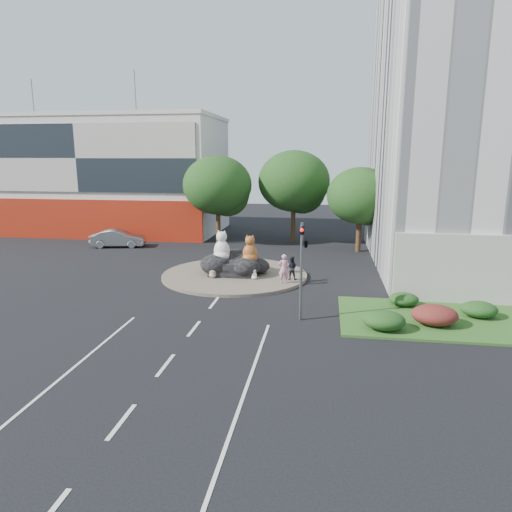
{
  "coord_description": "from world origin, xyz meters",
  "views": [
    {
      "loc": [
        6.12,
        -20.05,
        8.12
      ],
      "look_at": [
        1.85,
        7.7,
        2.0
      ],
      "focal_mm": 32.0,
      "sensor_mm": 36.0,
      "label": 1
    }
  ],
  "objects_px": {
    "parked_car": "(118,238)",
    "cat_tabby": "(250,248)",
    "pedestrian_pink": "(284,269)",
    "kitten_calico": "(213,271)",
    "kitten_white": "(254,274)",
    "pedestrian_dark": "(291,268)",
    "litter_bin": "(382,319)",
    "cat_white": "(222,245)"
  },
  "relations": [
    {
      "from": "cat_tabby",
      "to": "litter_bin",
      "type": "distance_m",
      "value": 11.63
    },
    {
      "from": "kitten_white",
      "to": "pedestrian_pink",
      "type": "height_order",
      "value": "pedestrian_pink"
    },
    {
      "from": "kitten_calico",
      "to": "pedestrian_dark",
      "type": "bearing_deg",
      "value": 40.45
    },
    {
      "from": "cat_tabby",
      "to": "kitten_calico",
      "type": "xyz_separation_m",
      "value": [
        -2.35,
        -1.04,
        -1.37
      ]
    },
    {
      "from": "pedestrian_dark",
      "to": "parked_car",
      "type": "height_order",
      "value": "pedestrian_dark"
    },
    {
      "from": "kitten_white",
      "to": "litter_bin",
      "type": "distance_m",
      "value": 10.51
    },
    {
      "from": "kitten_white",
      "to": "pedestrian_dark",
      "type": "bearing_deg",
      "value": -36.47
    },
    {
      "from": "parked_car",
      "to": "litter_bin",
      "type": "bearing_deg",
      "value": -140.26
    },
    {
      "from": "kitten_calico",
      "to": "pedestrian_pink",
      "type": "distance_m",
      "value": 4.86
    },
    {
      "from": "cat_tabby",
      "to": "litter_bin",
      "type": "relative_size",
      "value": 2.43
    },
    {
      "from": "pedestrian_pink",
      "to": "litter_bin",
      "type": "relative_size",
      "value": 2.39
    },
    {
      "from": "parked_car",
      "to": "cat_tabby",
      "type": "bearing_deg",
      "value": -134.5
    },
    {
      "from": "kitten_white",
      "to": "pedestrian_pink",
      "type": "bearing_deg",
      "value": -60.11
    },
    {
      "from": "cat_white",
      "to": "pedestrian_pink",
      "type": "distance_m",
      "value": 4.9
    },
    {
      "from": "pedestrian_dark",
      "to": "cat_white",
      "type": "bearing_deg",
      "value": -8.51
    },
    {
      "from": "litter_bin",
      "to": "kitten_calico",
      "type": "bearing_deg",
      "value": 143.94
    },
    {
      "from": "cat_tabby",
      "to": "kitten_calico",
      "type": "bearing_deg",
      "value": -163.28
    },
    {
      "from": "cat_white",
      "to": "cat_tabby",
      "type": "relative_size",
      "value": 1.12
    },
    {
      "from": "kitten_white",
      "to": "pedestrian_pink",
      "type": "distance_m",
      "value": 2.19
    },
    {
      "from": "pedestrian_pink",
      "to": "parked_car",
      "type": "xyz_separation_m",
      "value": [
        -16.26,
        10.66,
        -0.34
      ]
    },
    {
      "from": "kitten_white",
      "to": "parked_car",
      "type": "distance_m",
      "value": 17.42
    },
    {
      "from": "cat_tabby",
      "to": "litter_bin",
      "type": "height_order",
      "value": "cat_tabby"
    },
    {
      "from": "parked_car",
      "to": "litter_bin",
      "type": "relative_size",
      "value": 6.15
    },
    {
      "from": "kitten_calico",
      "to": "cat_tabby",
      "type": "bearing_deg",
      "value": 61.12
    },
    {
      "from": "cat_tabby",
      "to": "pedestrian_dark",
      "type": "bearing_deg",
      "value": -21.74
    },
    {
      "from": "cat_tabby",
      "to": "kitten_white",
      "type": "height_order",
      "value": "cat_tabby"
    },
    {
      "from": "cat_tabby",
      "to": "parked_car",
      "type": "xyz_separation_m",
      "value": [
        -13.81,
        9.03,
        -1.26
      ]
    },
    {
      "from": "litter_bin",
      "to": "pedestrian_pink",
      "type": "bearing_deg",
      "value": 128.26
    },
    {
      "from": "pedestrian_dark",
      "to": "litter_bin",
      "type": "distance_m",
      "value": 9.18
    },
    {
      "from": "kitten_calico",
      "to": "kitten_white",
      "type": "height_order",
      "value": "kitten_calico"
    },
    {
      "from": "cat_tabby",
      "to": "litter_bin",
      "type": "bearing_deg",
      "value": -54.44
    },
    {
      "from": "cat_tabby",
      "to": "cat_white",
      "type": "bearing_deg",
      "value": 168.6
    },
    {
      "from": "pedestrian_dark",
      "to": "litter_bin",
      "type": "relative_size",
      "value": 1.98
    },
    {
      "from": "kitten_calico",
      "to": "parked_car",
      "type": "height_order",
      "value": "parked_car"
    },
    {
      "from": "kitten_white",
      "to": "pedestrian_dark",
      "type": "height_order",
      "value": "pedestrian_dark"
    },
    {
      "from": "cat_tabby",
      "to": "kitten_calico",
      "type": "height_order",
      "value": "cat_tabby"
    },
    {
      "from": "pedestrian_pink",
      "to": "pedestrian_dark",
      "type": "height_order",
      "value": "pedestrian_pink"
    },
    {
      "from": "pedestrian_pink",
      "to": "litter_bin",
      "type": "distance_m",
      "value": 8.71
    },
    {
      "from": "cat_tabby",
      "to": "kitten_calico",
      "type": "relative_size",
      "value": 1.97
    },
    {
      "from": "kitten_calico",
      "to": "kitten_white",
      "type": "relative_size",
      "value": 1.36
    },
    {
      "from": "litter_bin",
      "to": "pedestrian_dark",
      "type": "bearing_deg",
      "value": 122.74
    },
    {
      "from": "cat_white",
      "to": "parked_car",
      "type": "height_order",
      "value": "cat_white"
    }
  ]
}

